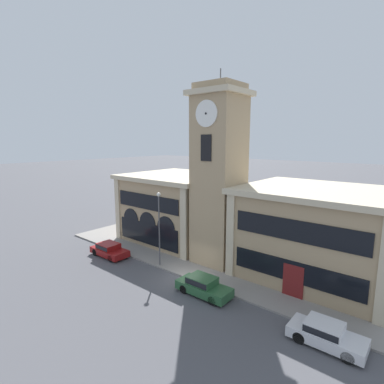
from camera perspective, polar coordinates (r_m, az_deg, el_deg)
ground_plane at (r=25.87m, az=-1.22°, el=-16.20°), size 300.00×300.00×0.00m
sidewalk_kerb at (r=31.20m, az=7.72°, el=-11.45°), size 35.50×14.49×0.15m
clock_tower at (r=27.09m, az=5.15°, el=2.99°), size 4.53×4.53×17.37m
town_hall_left_wing at (r=34.77m, az=-2.49°, el=-2.76°), size 11.43×10.48×7.51m
town_hall_right_wing at (r=27.20m, az=22.78°, el=-7.13°), size 12.23×10.48×7.50m
parked_car_near at (r=31.26m, az=-15.50°, el=-10.50°), size 4.14×1.90×1.30m
parked_car_mid at (r=23.26m, az=2.14°, el=-17.38°), size 4.27×1.78×1.38m
parked_car_far at (r=19.96m, az=24.12°, el=-23.38°), size 4.08×1.85×1.31m
street_lamp at (r=26.78m, az=-6.29°, el=-5.16°), size 0.36×0.36×6.71m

